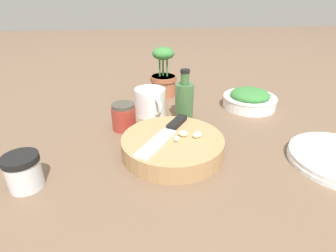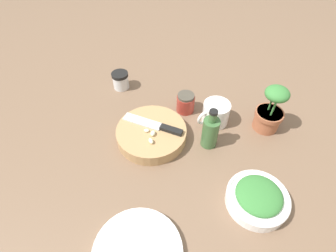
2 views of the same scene
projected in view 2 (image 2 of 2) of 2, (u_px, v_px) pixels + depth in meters
name	position (u px, v px, depth m)	size (l,w,h in m)	color
ground_plane	(175.00, 143.00, 0.88)	(5.00, 5.00, 0.00)	brown
cutting_board	(152.00, 134.00, 0.88)	(0.23, 0.23, 0.04)	tan
chef_knife	(156.00, 126.00, 0.87)	(0.14, 0.19, 0.01)	black
garlic_cloves	(151.00, 136.00, 0.83)	(0.07, 0.04, 0.02)	silver
herb_bowl	(258.00, 198.00, 0.71)	(0.17, 0.17, 0.06)	white
spice_jar	(121.00, 80.00, 1.05)	(0.07, 0.07, 0.07)	silver
coffee_mug	(215.00, 113.00, 0.91)	(0.09, 0.12, 0.08)	white
plate_stack	(138.00, 252.00, 0.63)	(0.22, 0.22, 0.02)	white
honey_jar	(186.00, 103.00, 0.96)	(0.07, 0.07, 0.07)	#9E3328
oil_bottle	(210.00, 132.00, 0.83)	(0.05, 0.05, 0.15)	#3D6638
potted_herb	(270.00, 112.00, 0.87)	(0.09, 0.09, 0.17)	#A35B3D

